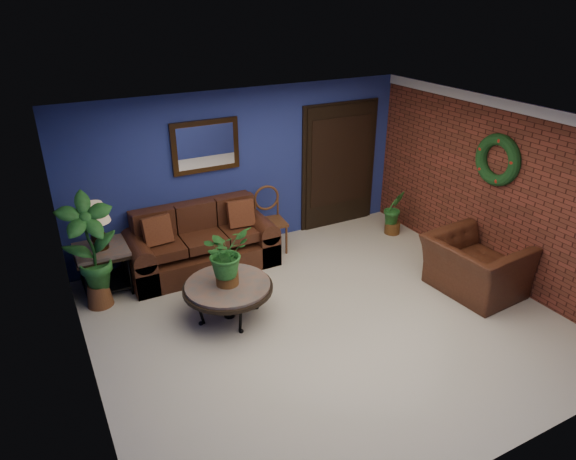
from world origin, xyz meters
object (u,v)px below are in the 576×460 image
sofa (200,247)px  armchair (474,266)px  coffee_table (228,288)px  table_lamp (96,220)px  end_table (102,258)px  side_chair (269,215)px

sofa → armchair: bearing=-38.2°
sofa → coffee_table: (-0.13, -1.42, 0.11)m
coffee_table → armchair: 3.34m
armchair → sofa: bearing=47.7°
coffee_table → table_lamp: 1.98m
end_table → side_chair: bearing=1.7°
coffee_table → side_chair: side_chair is taller
end_table → table_lamp: size_ratio=1.14×
side_chair → coffee_table: bearing=-124.5°
end_table → armchair: (4.45, -2.38, -0.11)m
coffee_table → end_table: bearing=132.1°
table_lamp → armchair: 5.09m
end_table → armchair: 5.05m
side_chair → armchair: bearing=-45.5°
coffee_table → armchair: (3.19, -0.99, -0.04)m
sofa → coffee_table: sofa is taller
table_lamp → side_chair: 2.59m
armchair → table_lamp: bearing=57.8°
coffee_table → side_chair: 1.96m
armchair → end_table: bearing=57.8°
table_lamp → armchair: table_lamp is taller
end_table → armchair: armchair is taller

